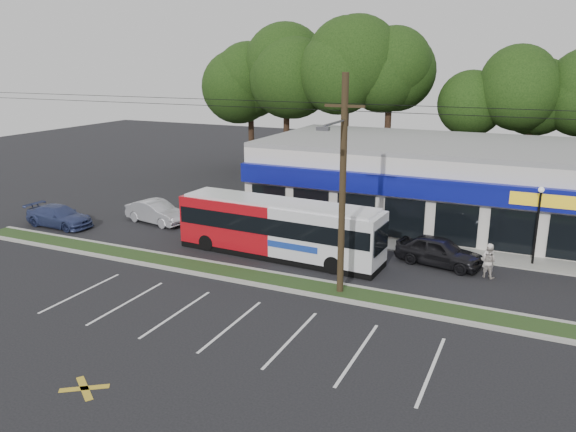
% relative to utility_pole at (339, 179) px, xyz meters
% --- Properties ---
extents(ground, '(120.00, 120.00, 0.00)m').
position_rel_utility_pole_xyz_m(ground, '(-2.83, -0.93, -5.41)').
color(ground, black).
rests_on(ground, ground).
extents(grass_strip, '(40.00, 1.60, 0.12)m').
position_rel_utility_pole_xyz_m(grass_strip, '(-2.83, 0.07, -5.35)').
color(grass_strip, '#283B18').
rests_on(grass_strip, ground).
extents(curb_south, '(40.00, 0.25, 0.14)m').
position_rel_utility_pole_xyz_m(curb_south, '(-2.83, -0.78, -5.34)').
color(curb_south, '#9E9E93').
rests_on(curb_south, ground).
extents(curb_north, '(40.00, 0.25, 0.14)m').
position_rel_utility_pole_xyz_m(curb_north, '(-2.83, 0.92, -5.34)').
color(curb_north, '#9E9E93').
rests_on(curb_north, ground).
extents(sidewalk, '(32.00, 2.20, 0.10)m').
position_rel_utility_pole_xyz_m(sidewalk, '(2.17, 8.07, -5.36)').
color(sidewalk, '#9E9E93').
rests_on(sidewalk, ground).
extents(strip_mall, '(25.00, 12.55, 5.30)m').
position_rel_utility_pole_xyz_m(strip_mall, '(2.67, 14.99, -2.76)').
color(strip_mall, silver).
rests_on(strip_mall, ground).
extents(utility_pole, '(50.00, 2.77, 10.00)m').
position_rel_utility_pole_xyz_m(utility_pole, '(0.00, 0.00, 0.00)').
color(utility_pole, black).
rests_on(utility_pole, ground).
extents(lamp_post, '(0.30, 0.30, 4.25)m').
position_rel_utility_pole_xyz_m(lamp_post, '(8.17, 7.87, -2.74)').
color(lamp_post, black).
rests_on(lamp_post, ground).
extents(tree_line, '(46.76, 6.76, 11.83)m').
position_rel_utility_pole_xyz_m(tree_line, '(1.17, 25.07, 3.00)').
color(tree_line, black).
rests_on(tree_line, ground).
extents(metrobus, '(11.80, 3.05, 3.14)m').
position_rel_utility_pole_xyz_m(metrobus, '(-4.67, 3.57, -3.75)').
color(metrobus, '#B00D15').
rests_on(metrobus, ground).
extents(car_dark, '(4.81, 2.67, 1.55)m').
position_rel_utility_pole_xyz_m(car_dark, '(3.63, 5.81, -4.64)').
color(car_dark, black).
rests_on(car_dark, ground).
extents(car_silver, '(4.77, 2.41, 1.50)m').
position_rel_utility_pole_xyz_m(car_silver, '(-14.92, 6.07, -4.66)').
color(car_silver, '#AAABB2').
rests_on(car_silver, ground).
extents(car_blue, '(4.77, 2.01, 1.37)m').
position_rel_utility_pole_xyz_m(car_blue, '(-20.18, 2.76, -4.73)').
color(car_blue, navy).
rests_on(car_blue, ground).
extents(pedestrian_a, '(0.77, 0.72, 1.77)m').
position_rel_utility_pole_xyz_m(pedestrian_a, '(6.17, 5.07, -4.53)').
color(pedestrian_a, silver).
rests_on(pedestrian_a, ground).
extents(pedestrian_b, '(0.96, 0.85, 1.65)m').
position_rel_utility_pole_xyz_m(pedestrian_b, '(6.17, 5.07, -4.59)').
color(pedestrian_b, '#BCB2A9').
rests_on(pedestrian_b, ground).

